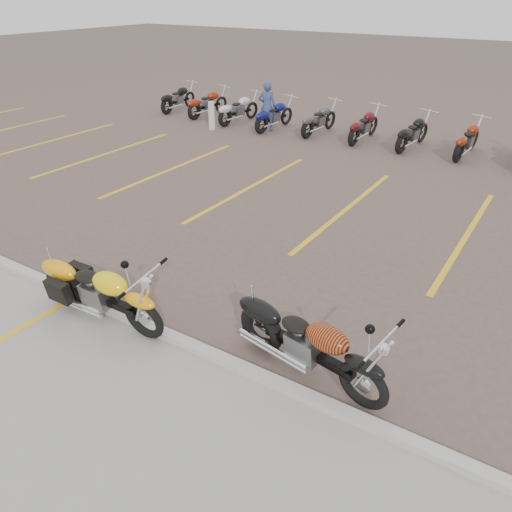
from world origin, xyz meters
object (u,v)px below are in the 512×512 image
Objects in this scene: flame_cruiser at (307,343)px; bollard at (211,116)px; yellow_cruiser at (101,292)px; person_a at (267,106)px.

bollard is (-8.94, 9.71, 0.01)m from flame_cruiser.
yellow_cruiser is 1.02× the size of flame_cruiser.
person_a is 2.03m from bollard.
flame_cruiser is 2.38× the size of bollard.
flame_cruiser is 1.39× the size of person_a.
yellow_cruiser is 11.95m from person_a.
person_a is at bearing 107.91° from yellow_cruiser.
yellow_cruiser is at bearing -61.07° from bollard.
yellow_cruiser is at bearing 86.03° from person_a.
person_a is at bearing 28.47° from bollard.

